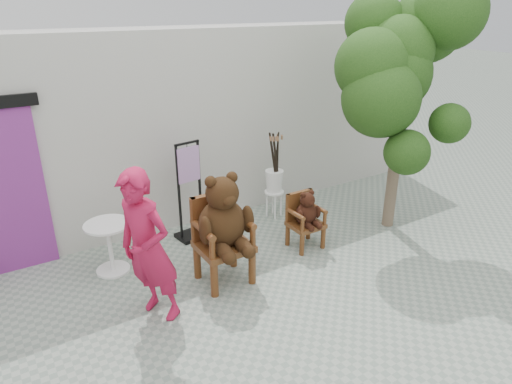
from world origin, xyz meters
TOP-DOWN VIEW (x-y plane):
  - ground_plane at (0.00, 0.00)m, footprint 60.00×60.00m
  - back_wall at (0.00, 3.10)m, footprint 9.00×1.00m
  - chair_big at (-0.67, 0.86)m, footprint 0.73×0.77m
  - chair_small at (0.76, 1.02)m, footprint 0.47×0.48m
  - person at (-1.72, 0.57)m, footprint 0.71×0.80m
  - cafe_table at (-1.84, 1.84)m, footprint 0.60×0.60m
  - display_stand at (-0.54, 2.15)m, footprint 0.50×0.41m
  - stool_bucket at (0.94, 2.10)m, footprint 0.32×0.32m
  - tree at (2.16, 0.81)m, footprint 2.03×1.83m

SIDE VIEW (x-z plane):
  - ground_plane at x=0.00m, z-range 0.00..0.00m
  - cafe_table at x=-1.84m, z-range 0.09..0.79m
  - chair_small at x=0.76m, z-range 0.07..0.96m
  - display_stand at x=-0.54m, z-range -0.17..1.34m
  - stool_bucket at x=0.94m, z-range -0.08..1.37m
  - chair_big at x=-0.67m, z-range 0.09..1.56m
  - person at x=-1.72m, z-range 0.00..1.84m
  - back_wall at x=0.00m, z-range 0.00..3.00m
  - tree at x=2.16m, z-range 0.76..4.47m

